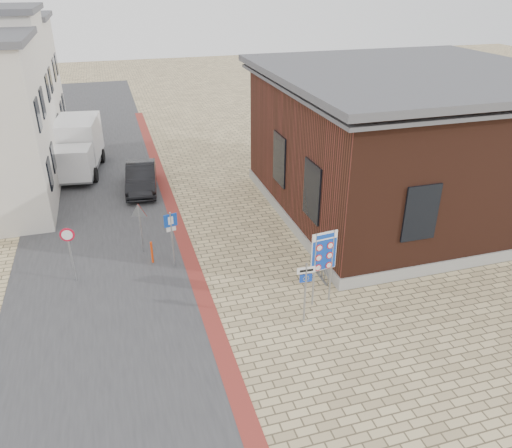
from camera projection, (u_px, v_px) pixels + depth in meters
ground at (272, 320)px, 17.08m from camera, size 120.00×120.00×0.00m
road_strip at (99, 181)px, 28.49m from camera, size 7.00×60.00×0.02m
curb_strip at (172, 209)px, 25.11m from camera, size 0.60×40.00×0.02m
brick_building at (406, 140)px, 23.79m from camera, size 13.00×13.00×6.80m
townhouse_far at (1, 82)px, 32.91m from camera, size 7.40×6.40×8.30m
bike_rack at (319, 269)px, 19.52m from camera, size 0.08×1.80×0.60m
sedan at (141, 177)px, 27.01m from camera, size 1.99×4.55×1.45m
box_truck at (77, 147)px, 29.15m from camera, size 3.03×5.96×2.98m
border_sign at (324, 253)px, 17.09m from camera, size 0.97×0.17×2.85m
essen_sign at (306, 284)px, 16.32m from camera, size 0.62×0.07×2.31m
parking_sign at (171, 230)px, 19.50m from camera, size 0.52×0.15×2.40m
yield_sign at (139, 217)px, 20.48m from camera, size 0.76×0.31×2.21m
speed_sign at (69, 246)px, 18.57m from camera, size 0.54×0.09×2.29m
bollard at (152, 252)px, 20.24m from camera, size 0.10×0.10×0.97m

